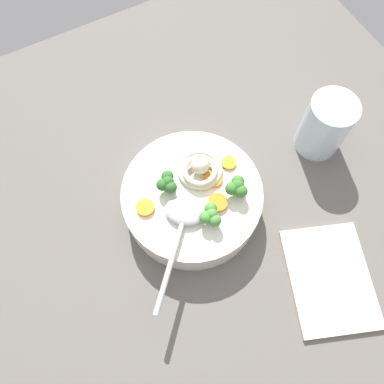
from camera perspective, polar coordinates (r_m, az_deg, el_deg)
name	(u,v)px	position (r cm, az deg, el deg)	size (l,w,h in cm)	color
table_slab	(208,216)	(63.93, 2.42, -3.72)	(98.48, 98.48, 3.21)	#5B5651
soup_bowl	(192,199)	(60.23, 0.00, -1.00)	(22.07, 22.07, 5.51)	silver
noodle_pile	(200,169)	(58.39, 1.22, 3.54)	(7.91, 7.76, 3.18)	beige
soup_spoon	(183,222)	(55.22, -1.41, -4.51)	(14.86, 14.26, 1.60)	#B7B7BC
broccoli_floret_beside_noodles	(167,183)	(56.54, -3.79, 1.43)	(3.70, 3.18, 2.92)	#7A9E60
broccoli_floret_near_spoon	(211,215)	(54.48, 2.88, -3.54)	(3.73, 3.21, 2.95)	#7A9E60
broccoli_floret_far	(237,186)	(56.44, 6.80, 0.87)	(3.91, 3.37, 3.09)	#7A9E60
carrot_slice_extra_b	(213,179)	(58.51, 3.22, 2.01)	(2.94, 2.94, 0.52)	orange
carrot_slice_beside_chili	(145,208)	(56.91, -7.11, -2.36)	(2.76, 2.76, 0.63)	orange
carrot_slice_left	(229,163)	(59.95, 5.63, 4.40)	(2.36, 2.36, 0.52)	orange
carrot_slice_extra_a	(218,203)	(56.87, 3.94, -1.62)	(2.98, 2.98, 0.69)	orange
drinking_glass	(325,126)	(67.39, 19.55, 9.48)	(7.83, 7.83, 10.91)	silver
folded_napkin	(329,278)	(62.79, 20.17, -12.19)	(16.47, 12.23, 0.80)	beige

